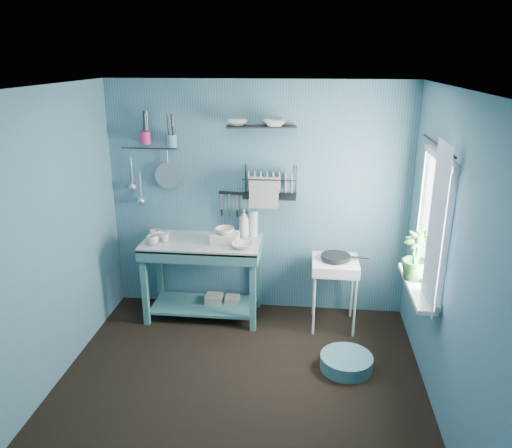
# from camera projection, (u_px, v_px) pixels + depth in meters

# --- Properties ---
(floor) EXTENTS (3.20, 3.20, 0.00)m
(floor) POSITION_uv_depth(u_px,v_px,m) (240.00, 386.00, 4.33)
(floor) COLOR black
(floor) RESTS_ON ground
(ceiling) EXTENTS (3.20, 3.20, 0.00)m
(ceiling) POSITION_uv_depth(u_px,v_px,m) (236.00, 88.00, 3.52)
(ceiling) COLOR silver
(ceiling) RESTS_ON ground
(wall_back) EXTENTS (3.20, 0.00, 3.20)m
(wall_back) POSITION_uv_depth(u_px,v_px,m) (258.00, 200.00, 5.34)
(wall_back) COLOR #3A6476
(wall_back) RESTS_ON ground
(wall_front) EXTENTS (3.20, 0.00, 3.20)m
(wall_front) POSITION_uv_depth(u_px,v_px,m) (196.00, 363.00, 2.51)
(wall_front) COLOR #3A6476
(wall_front) RESTS_ON ground
(wall_left) EXTENTS (0.00, 3.00, 3.00)m
(wall_left) POSITION_uv_depth(u_px,v_px,m) (45.00, 244.00, 4.09)
(wall_left) COLOR #3A6476
(wall_left) RESTS_ON ground
(wall_right) EXTENTS (0.00, 3.00, 3.00)m
(wall_right) POSITION_uv_depth(u_px,v_px,m) (448.00, 261.00, 3.76)
(wall_right) COLOR #3A6476
(wall_right) RESTS_ON ground
(work_counter) EXTENTS (1.26, 0.67, 0.87)m
(work_counter) POSITION_uv_depth(u_px,v_px,m) (203.00, 279.00, 5.37)
(work_counter) COLOR #356B6F
(work_counter) RESTS_ON floor
(mug_left) EXTENTS (0.12, 0.12, 0.10)m
(mug_left) POSITION_uv_depth(u_px,v_px,m) (153.00, 240.00, 5.11)
(mug_left) COLOR silver
(mug_left) RESTS_ON work_counter
(mug_mid) EXTENTS (0.14, 0.14, 0.09)m
(mug_mid) POSITION_uv_depth(u_px,v_px,m) (165.00, 237.00, 5.20)
(mug_mid) COLOR silver
(mug_mid) RESTS_ON work_counter
(mug_right) EXTENTS (0.17, 0.17, 0.10)m
(mug_right) POSITION_uv_depth(u_px,v_px,m) (155.00, 235.00, 5.26)
(mug_right) COLOR silver
(mug_right) RESTS_ON work_counter
(wash_tub) EXTENTS (0.28, 0.22, 0.10)m
(wash_tub) POSITION_uv_depth(u_px,v_px,m) (225.00, 238.00, 5.17)
(wash_tub) COLOR beige
(wash_tub) RESTS_ON work_counter
(tub_bowl) EXTENTS (0.20, 0.19, 0.06)m
(tub_bowl) POSITION_uv_depth(u_px,v_px,m) (225.00, 231.00, 5.14)
(tub_bowl) COLOR silver
(tub_bowl) RESTS_ON wash_tub
(soap_bottle) EXTENTS (0.11, 0.12, 0.30)m
(soap_bottle) POSITION_uv_depth(u_px,v_px,m) (244.00, 223.00, 5.33)
(soap_bottle) COLOR beige
(soap_bottle) RESTS_ON work_counter
(water_bottle) EXTENTS (0.09, 0.09, 0.28)m
(water_bottle) POSITION_uv_depth(u_px,v_px,m) (253.00, 223.00, 5.34)
(water_bottle) COLOR silver
(water_bottle) RESTS_ON work_counter
(counter_bowl) EXTENTS (0.22, 0.22, 0.05)m
(counter_bowl) POSITION_uv_depth(u_px,v_px,m) (242.00, 245.00, 5.03)
(counter_bowl) COLOR silver
(counter_bowl) RESTS_ON work_counter
(hotplate_stand) EXTENTS (0.53, 0.53, 0.75)m
(hotplate_stand) POSITION_uv_depth(u_px,v_px,m) (334.00, 293.00, 5.18)
(hotplate_stand) COLOR white
(hotplate_stand) RESTS_ON floor
(frying_pan) EXTENTS (0.30, 0.30, 0.03)m
(frying_pan) POSITION_uv_depth(u_px,v_px,m) (336.00, 257.00, 5.05)
(frying_pan) COLOR black
(frying_pan) RESTS_ON hotplate_stand
(knife_strip) EXTENTS (0.32, 0.07, 0.03)m
(knife_strip) POSITION_uv_depth(u_px,v_px,m) (233.00, 193.00, 5.31)
(knife_strip) COLOR black
(knife_strip) RESTS_ON wall_back
(dish_rack) EXTENTS (0.55, 0.25, 0.32)m
(dish_rack) POSITION_uv_depth(u_px,v_px,m) (270.00, 182.00, 5.13)
(dish_rack) COLOR black
(dish_rack) RESTS_ON wall_back
(upper_shelf) EXTENTS (0.72, 0.28, 0.01)m
(upper_shelf) POSITION_uv_depth(u_px,v_px,m) (261.00, 126.00, 4.98)
(upper_shelf) COLOR black
(upper_shelf) RESTS_ON wall_back
(shelf_bowl_left) EXTENTS (0.23, 0.23, 0.05)m
(shelf_bowl_left) POSITION_uv_depth(u_px,v_px,m) (237.00, 126.00, 5.01)
(shelf_bowl_left) COLOR silver
(shelf_bowl_left) RESTS_ON upper_shelf
(shelf_bowl_right) EXTENTS (0.26, 0.26, 0.06)m
(shelf_bowl_right) POSITION_uv_depth(u_px,v_px,m) (274.00, 127.00, 4.97)
(shelf_bowl_right) COLOR silver
(shelf_bowl_right) RESTS_ON upper_shelf
(utensil_cup_magenta) EXTENTS (0.11, 0.11, 0.13)m
(utensil_cup_magenta) POSITION_uv_depth(u_px,v_px,m) (145.00, 138.00, 5.17)
(utensil_cup_magenta) COLOR #B92260
(utensil_cup_magenta) RESTS_ON wall_back
(utensil_cup_teal) EXTENTS (0.11, 0.11, 0.13)m
(utensil_cup_teal) POSITION_uv_depth(u_px,v_px,m) (172.00, 141.00, 5.15)
(utensil_cup_teal) COLOR teal
(utensil_cup_teal) RESTS_ON wall_back
(colander) EXTENTS (0.28, 0.03, 0.28)m
(colander) POSITION_uv_depth(u_px,v_px,m) (168.00, 176.00, 5.31)
(colander) COLOR #A5A8AE
(colander) RESTS_ON wall_back
(ladle_outer) EXTENTS (0.01, 0.01, 0.30)m
(ladle_outer) POSITION_uv_depth(u_px,v_px,m) (132.00, 171.00, 5.34)
(ladle_outer) COLOR #A5A8AE
(ladle_outer) RESTS_ON wall_back
(ladle_inner) EXTENTS (0.01, 0.01, 0.30)m
(ladle_inner) POSITION_uv_depth(u_px,v_px,m) (141.00, 185.00, 5.38)
(ladle_inner) COLOR #A5A8AE
(ladle_inner) RESTS_ON wall_back
(hook_rail) EXTENTS (0.60, 0.01, 0.01)m
(hook_rail) POSITION_uv_depth(u_px,v_px,m) (149.00, 148.00, 5.25)
(hook_rail) COLOR black
(hook_rail) RESTS_ON wall_back
(window_glass) EXTENTS (0.00, 1.10, 1.10)m
(window_glass) POSITION_uv_depth(u_px,v_px,m) (434.00, 223.00, 4.14)
(window_glass) COLOR white
(window_glass) RESTS_ON wall_right
(windowsill) EXTENTS (0.16, 0.95, 0.04)m
(windowsill) POSITION_uv_depth(u_px,v_px,m) (416.00, 287.00, 4.34)
(windowsill) COLOR white
(windowsill) RESTS_ON wall_right
(curtain) EXTENTS (0.00, 1.35, 1.35)m
(curtain) POSITION_uv_depth(u_px,v_px,m) (435.00, 229.00, 3.85)
(curtain) COLOR white
(curtain) RESTS_ON wall_right
(curtain_rod) EXTENTS (0.02, 1.05, 0.02)m
(curtain_rod) POSITION_uv_depth(u_px,v_px,m) (438.00, 145.00, 3.93)
(curtain_rod) COLOR black
(curtain_rod) RESTS_ON wall_right
(potted_plant) EXTENTS (0.31, 0.31, 0.44)m
(potted_plant) POSITION_uv_depth(u_px,v_px,m) (416.00, 256.00, 4.38)
(potted_plant) COLOR #266027
(potted_plant) RESTS_ON windowsill
(storage_tin_large) EXTENTS (0.18, 0.18, 0.22)m
(storage_tin_large) POSITION_uv_depth(u_px,v_px,m) (214.00, 304.00, 5.51)
(storage_tin_large) COLOR gray
(storage_tin_large) RESTS_ON floor
(storage_tin_small) EXTENTS (0.15, 0.15, 0.20)m
(storage_tin_small) POSITION_uv_depth(u_px,v_px,m) (232.00, 305.00, 5.52)
(storage_tin_small) COLOR gray
(storage_tin_small) RESTS_ON floor
(floor_basin) EXTENTS (0.48, 0.48, 0.13)m
(floor_basin) POSITION_uv_depth(u_px,v_px,m) (346.00, 362.00, 4.55)
(floor_basin) COLOR teal
(floor_basin) RESTS_ON floor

